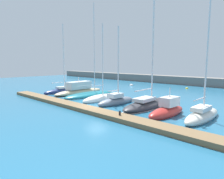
# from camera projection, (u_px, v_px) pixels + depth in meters

# --- Properties ---
(ground_plane) EXTENTS (120.00, 120.00, 0.00)m
(ground_plane) POSITION_uv_depth(u_px,v_px,m) (96.00, 109.00, 23.98)
(ground_plane) COLOR #236084
(dock_pier) EXTENTS (36.22, 1.83, 0.44)m
(dock_pier) POSITION_uv_depth(u_px,v_px,m) (87.00, 109.00, 22.94)
(dock_pier) COLOR brown
(dock_pier) RESTS_ON ground_plane
(breakwater_seawall) EXTENTS (108.00, 3.25, 2.00)m
(breakwater_seawall) POSITION_uv_depth(u_px,v_px,m) (201.00, 82.00, 47.48)
(breakwater_seawall) COLOR slate
(breakwater_seawall) RESTS_ON ground_plane
(sailboat_navy_nearest) EXTENTS (1.90, 6.75, 12.59)m
(sailboat_navy_nearest) POSITION_uv_depth(u_px,v_px,m) (60.00, 91.00, 36.63)
(sailboat_navy_nearest) COLOR navy
(sailboat_navy_nearest) RESTS_ON ground_plane
(motorboat_sand_second) EXTENTS (2.90, 10.26, 3.21)m
(motorboat_sand_second) POSITION_uv_depth(u_px,v_px,m) (79.00, 90.00, 35.66)
(motorboat_sand_second) COLOR beige
(motorboat_sand_second) RESTS_ON ground_plane
(sailboat_teal_third) EXTENTS (3.37, 9.94, 15.34)m
(sailboat_teal_third) POSITION_uv_depth(u_px,v_px,m) (90.00, 95.00, 33.12)
(sailboat_teal_third) COLOR #19707F
(sailboat_teal_third) RESTS_ON ground_plane
(sailboat_white_fourth) EXTENTS (2.03, 6.79, 11.40)m
(sailboat_white_fourth) POSITION_uv_depth(u_px,v_px,m) (101.00, 98.00, 29.37)
(sailboat_white_fourth) COLOR white
(sailboat_white_fourth) RESTS_ON ground_plane
(sailboat_slate_fifth) EXTENTS (2.14, 6.34, 10.49)m
(sailboat_slate_fifth) POSITION_uv_depth(u_px,v_px,m) (116.00, 101.00, 26.76)
(sailboat_slate_fifth) COLOR slate
(sailboat_slate_fifth) RESTS_ON ground_plane
(sailboat_charcoal_sixth) EXTENTS (3.14, 9.68, 16.44)m
(sailboat_charcoal_sixth) POSITION_uv_depth(u_px,v_px,m) (148.00, 104.00, 24.84)
(sailboat_charcoal_sixth) COLOR #2D2D33
(sailboat_charcoal_sixth) RESTS_ON ground_plane
(motorboat_red_seventh) EXTENTS (1.99, 6.08, 3.22)m
(motorboat_red_seventh) POSITION_uv_depth(u_px,v_px,m) (167.00, 110.00, 21.10)
(motorboat_red_seventh) COLOR #B72D28
(motorboat_red_seventh) RESTS_ON ground_plane
(sailboat_ivory_eighth) EXTENTS (1.79, 7.08, 13.30)m
(sailboat_ivory_eighth) POSITION_uv_depth(u_px,v_px,m) (202.00, 115.00, 19.53)
(sailboat_ivory_eighth) COLOR silver
(sailboat_ivory_eighth) RESTS_ON ground_plane
(mooring_buoy_yellow) EXTENTS (0.58, 0.58, 0.58)m
(mooring_buoy_yellow) POSITION_uv_depth(u_px,v_px,m) (187.00, 89.00, 42.30)
(mooring_buoy_yellow) COLOR yellow
(mooring_buoy_yellow) RESTS_ON ground_plane
(mooring_buoy_white) EXTENTS (0.86, 0.86, 0.86)m
(mooring_buoy_white) POSITION_uv_depth(u_px,v_px,m) (131.00, 86.00, 47.76)
(mooring_buoy_white) COLOR white
(mooring_buoy_white) RESTS_ON ground_plane
(dock_bollard) EXTENTS (0.20, 0.20, 0.44)m
(dock_bollard) POSITION_uv_depth(u_px,v_px,m) (120.00, 113.00, 19.44)
(dock_bollard) COLOR black
(dock_bollard) RESTS_ON dock_pier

